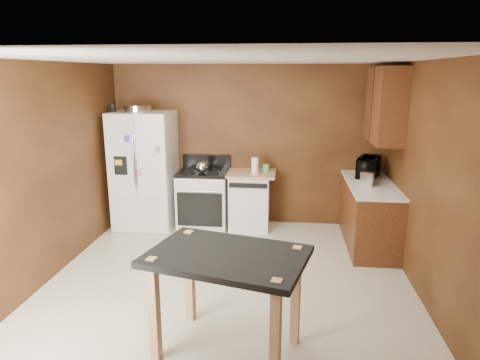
% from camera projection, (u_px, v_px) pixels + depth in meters
% --- Properties ---
extents(floor, '(4.50, 4.50, 0.00)m').
position_uv_depth(floor, '(228.00, 286.00, 4.88)').
color(floor, beige).
rests_on(floor, ground).
extents(ceiling, '(4.50, 4.50, 0.00)m').
position_uv_depth(ceiling, '(226.00, 59.00, 4.27)').
color(ceiling, white).
rests_on(ceiling, ground).
extents(wall_back, '(4.20, 0.00, 4.20)m').
position_uv_depth(wall_back, '(247.00, 146.00, 6.74)').
color(wall_back, brown).
rests_on(wall_back, ground).
extents(wall_front, '(4.20, 0.00, 4.20)m').
position_uv_depth(wall_front, '(171.00, 277.00, 2.40)').
color(wall_front, brown).
rests_on(wall_front, ground).
extents(wall_left, '(0.00, 4.50, 4.50)m').
position_uv_depth(wall_left, '(42.00, 175.00, 4.80)').
color(wall_left, brown).
rests_on(wall_left, ground).
extents(wall_right, '(0.00, 4.50, 4.50)m').
position_uv_depth(wall_right, '(431.00, 186.00, 4.35)').
color(wall_right, brown).
rests_on(wall_right, ground).
extents(roasting_pan, '(0.39, 0.39, 0.10)m').
position_uv_depth(roasting_pan, '(138.00, 109.00, 6.38)').
color(roasting_pan, silver).
rests_on(roasting_pan, refrigerator).
extents(pen_cup, '(0.08, 0.08, 0.13)m').
position_uv_depth(pen_cup, '(113.00, 107.00, 6.40)').
color(pen_cup, black).
rests_on(pen_cup, refrigerator).
extents(kettle, '(0.18, 0.18, 0.18)m').
position_uv_depth(kettle, '(202.00, 167.00, 6.43)').
color(kettle, silver).
rests_on(kettle, gas_range).
extents(paper_towel, '(0.13, 0.13, 0.25)m').
position_uv_depth(paper_towel, '(255.00, 166.00, 6.40)').
color(paper_towel, white).
rests_on(paper_towel, dishwasher).
extents(green_canister, '(0.14, 0.14, 0.12)m').
position_uv_depth(green_canister, '(266.00, 168.00, 6.55)').
color(green_canister, '#45B55E').
rests_on(green_canister, dishwasher).
extents(toaster, '(0.24, 0.30, 0.19)m').
position_uv_depth(toaster, '(368.00, 178.00, 5.75)').
color(toaster, silver).
rests_on(toaster, right_cabinets).
extents(microwave, '(0.48, 0.56, 0.26)m').
position_uv_depth(microwave, '(368.00, 168.00, 6.18)').
color(microwave, black).
rests_on(microwave, right_cabinets).
extents(refrigerator, '(0.90, 0.80, 1.80)m').
position_uv_depth(refrigerator, '(145.00, 170.00, 6.62)').
color(refrigerator, white).
rests_on(refrigerator, ground).
extents(gas_range, '(0.76, 0.68, 1.10)m').
position_uv_depth(gas_range, '(204.00, 198.00, 6.69)').
color(gas_range, white).
rests_on(gas_range, ground).
extents(dishwasher, '(0.78, 0.63, 0.89)m').
position_uv_depth(dishwasher, '(250.00, 200.00, 6.64)').
color(dishwasher, white).
rests_on(dishwasher, ground).
extents(right_cabinets, '(0.63, 1.58, 2.45)m').
position_uv_depth(right_cabinets, '(374.00, 182.00, 5.89)').
color(right_cabinets, brown).
rests_on(right_cabinets, ground).
extents(island, '(1.46, 1.15, 0.92)m').
position_uv_depth(island, '(227.00, 269.00, 3.57)').
color(island, black).
rests_on(island, ground).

